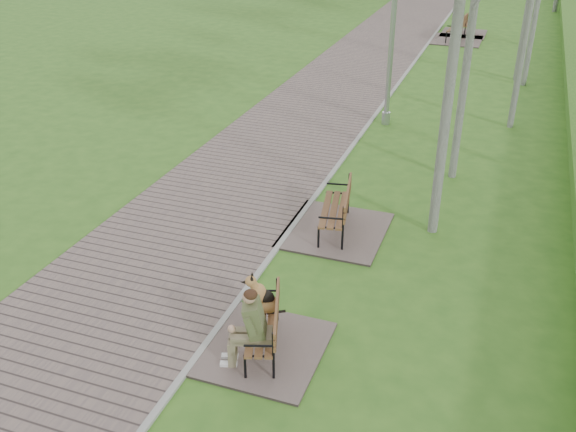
% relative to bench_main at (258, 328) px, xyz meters
% --- Properties ---
extents(walkway, '(3.50, 67.00, 0.04)m').
position_rel_bench_main_xyz_m(walkway, '(-2.50, 17.19, -0.37)').
color(walkway, '#6D5B58').
rests_on(walkway, ground).
extents(kerb, '(0.10, 67.00, 0.05)m').
position_rel_bench_main_xyz_m(kerb, '(-0.75, 17.19, -0.37)').
color(kerb, '#999993').
rests_on(kerb, ground).
extents(bench_main, '(1.62, 1.80, 1.41)m').
position_rel_bench_main_xyz_m(bench_main, '(0.00, 0.00, 0.00)').
color(bench_main, '#6D5B58').
rests_on(bench_main, ground).
extents(bench_second, '(1.83, 2.04, 1.13)m').
position_rel_bench_main_xyz_m(bench_second, '(0.03, 3.70, -0.18)').
color(bench_second, '#6D5B58').
rests_on(bench_second, ground).
extents(bench_third, '(1.83, 2.03, 1.12)m').
position_rel_bench_main_xyz_m(bench_third, '(0.34, 22.18, -0.18)').
color(bench_third, '#6D5B58').
rests_on(bench_third, ground).
extents(bench_far, '(2.01, 2.24, 1.23)m').
position_rel_bench_main_xyz_m(bench_far, '(0.19, 20.80, -0.16)').
color(bench_far, '#6D5B58').
rests_on(bench_far, ground).
extents(lamp_post_second, '(0.22, 0.22, 5.75)m').
position_rel_bench_main_xyz_m(lamp_post_second, '(-0.33, 9.92, 2.30)').
color(lamp_post_second, '#A1A4A9').
rests_on(lamp_post_second, ground).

